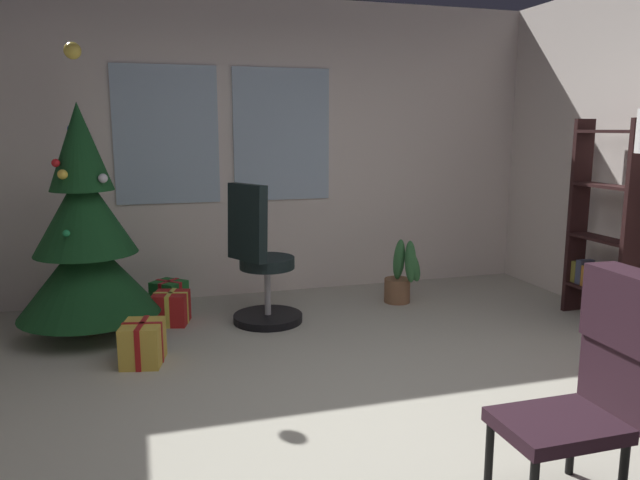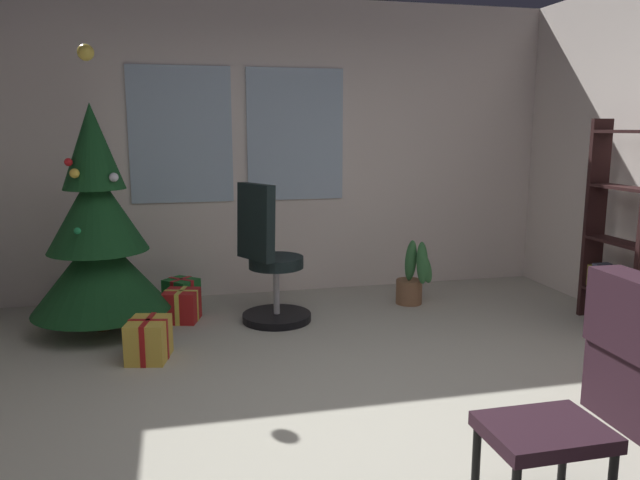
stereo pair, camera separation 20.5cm
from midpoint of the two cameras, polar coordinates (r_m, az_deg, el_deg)
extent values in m
cube|color=#B1AF9E|center=(3.29, 4.66, -18.64)|extent=(5.18, 5.85, 0.10)
cube|color=silver|center=(5.75, -6.02, 8.43)|extent=(5.18, 0.10, 2.71)
cube|color=silver|center=(5.59, -15.22, 9.46)|extent=(0.90, 0.03, 1.20)
cube|color=silver|center=(5.72, -4.64, 9.80)|extent=(0.90, 0.03, 1.20)
cube|color=black|center=(2.76, 19.27, -16.09)|extent=(0.48, 0.37, 0.06)
cylinder|color=black|center=(2.86, 24.58, -19.68)|extent=(0.04, 0.04, 0.31)
cylinder|color=black|center=(2.85, 13.49, -19.08)|extent=(0.04, 0.04, 0.31)
cylinder|color=black|center=(3.07, 20.65, -17.27)|extent=(0.04, 0.04, 0.31)
cylinder|color=#4C331E|center=(5.03, -21.70, -7.31)|extent=(0.12, 0.12, 0.16)
cone|color=#15431E|center=(4.93, -22.01, -2.89)|extent=(1.04, 1.04, 0.64)
cone|color=#15431E|center=(4.85, -22.39, 2.53)|extent=(0.75, 0.75, 0.64)
cone|color=#15431E|center=(4.81, -22.78, 8.08)|extent=(0.46, 0.46, 0.64)
sphere|color=red|center=(4.72, -24.68, 6.57)|extent=(0.06, 0.06, 0.06)
sphere|color=gold|center=(4.65, -24.15, 5.62)|extent=(0.07, 0.07, 0.07)
sphere|color=silver|center=(4.65, -20.87, 5.42)|extent=(0.07, 0.07, 0.07)
sphere|color=blue|center=(4.94, -23.31, 9.52)|extent=(0.07, 0.07, 0.07)
sphere|color=#1E8C4C|center=(4.58, -23.86, 0.57)|extent=(0.05, 0.05, 0.05)
sphere|color=#F2D14C|center=(4.84, -23.36, 15.98)|extent=(0.12, 0.12, 0.12)
cube|color=red|center=(5.08, -14.91, -6.19)|extent=(0.33, 0.33, 0.25)
cube|color=#EAD84C|center=(5.08, -14.91, -6.19)|extent=(0.11, 0.28, 0.26)
cube|color=#EAD84C|center=(5.08, -14.91, -6.19)|extent=(0.27, 0.11, 0.26)
cube|color=#1E722D|center=(5.44, -15.00, -5.07)|extent=(0.34, 0.34, 0.26)
cube|color=red|center=(5.44, -15.00, -5.07)|extent=(0.19, 0.20, 0.26)
cube|color=red|center=(5.44, -15.00, -5.07)|extent=(0.22, 0.20, 0.26)
cube|color=gold|center=(4.31, -17.59, -9.20)|extent=(0.32, 0.37, 0.27)
cube|color=#B21919|center=(4.31, -17.59, -9.20)|extent=(0.11, 0.33, 0.28)
cube|color=#B21919|center=(4.31, -17.59, -9.20)|extent=(0.26, 0.09, 0.28)
cylinder|color=black|center=(5.01, -6.07, -7.28)|extent=(0.56, 0.56, 0.06)
cylinder|color=#B2B2B7|center=(4.94, -6.13, -4.57)|extent=(0.05, 0.05, 0.43)
cylinder|color=black|center=(4.89, -6.17, -2.14)|extent=(0.44, 0.44, 0.09)
cube|color=black|center=(4.71, -8.07, 1.62)|extent=(0.27, 0.40, 0.59)
cube|color=black|center=(5.07, 26.24, 1.00)|extent=(0.18, 0.04, 1.62)
cube|color=black|center=(5.52, 22.04, 2.00)|extent=(0.18, 0.04, 1.62)
cube|color=black|center=(5.40, 23.61, -4.37)|extent=(0.18, 0.56, 0.02)
cube|color=black|center=(5.32, 23.94, 0.06)|extent=(0.18, 0.56, 0.02)
cube|color=black|center=(5.26, 24.28, 4.62)|extent=(0.18, 0.56, 0.02)
cube|color=black|center=(5.24, 24.63, 9.23)|extent=(0.18, 0.56, 0.02)
cube|color=maroon|center=(5.24, 25.41, -3.77)|extent=(0.13, 0.05, 0.19)
cube|color=navy|center=(5.28, 24.83, -3.86)|extent=(0.16, 0.04, 0.15)
cube|color=beige|center=(5.31, 24.45, -3.47)|extent=(0.16, 0.05, 0.19)
cube|color=#39723E|center=(5.37, 23.86, -3.53)|extent=(0.16, 0.08, 0.15)
cube|color=#7F2874|center=(5.43, 23.38, -3.07)|extent=(0.16, 0.04, 0.20)
cube|color=#B97428|center=(5.47, 23.02, -3.08)|extent=(0.15, 0.05, 0.17)
cube|color=#424860|center=(5.53, 22.60, -2.77)|extent=(0.14, 0.06, 0.20)
cube|color=olive|center=(5.59, 22.12, -2.73)|extent=(0.14, 0.06, 0.18)
cylinder|color=#885E40|center=(5.54, 6.18, -4.71)|extent=(0.23, 0.23, 0.22)
ellipsoid|color=#336F3A|center=(5.36, 7.40, -2.03)|extent=(0.13, 0.17, 0.38)
ellipsoid|color=#336F3A|center=(5.37, 7.67, -2.44)|extent=(0.21, 0.14, 0.32)
ellipsoid|color=#336F3A|center=(5.41, 6.34, -1.84)|extent=(0.12, 0.18, 0.39)
camera|label=1|loc=(0.10, -91.63, -0.30)|focal=34.17mm
camera|label=2|loc=(0.10, 88.37, 0.30)|focal=34.17mm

